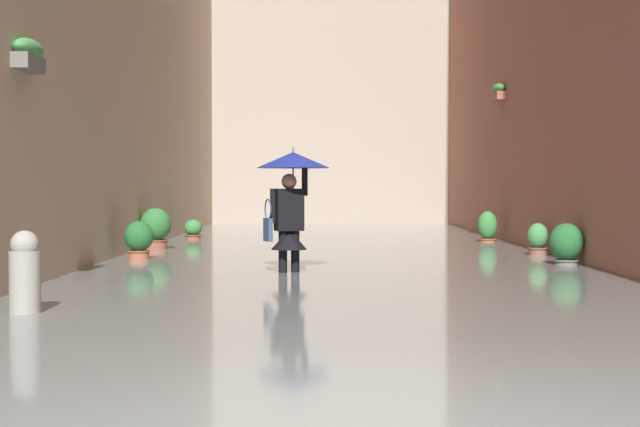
% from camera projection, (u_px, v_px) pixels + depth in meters
% --- Properties ---
extents(ground_plane, '(63.30, 63.30, 0.00)m').
position_uv_depth(ground_plane, '(336.00, 263.00, 17.31)').
color(ground_plane, '#605B56').
extents(flood_water, '(8.25, 31.32, 0.20)m').
position_uv_depth(flood_water, '(336.00, 257.00, 17.31)').
color(flood_water, slate).
rests_on(flood_water, ground_plane).
extents(building_facade_far, '(11.05, 1.80, 12.42)m').
position_uv_depth(building_facade_far, '(330.00, 36.00, 30.68)').
color(building_facade_far, '#A89989').
rests_on(building_facade_far, ground_plane).
extents(person_wading, '(1.03, 1.03, 1.95)m').
position_uv_depth(person_wading, '(291.00, 189.00, 13.23)').
color(person_wading, '#2D2319').
rests_on(person_wading, ground_plane).
extents(potted_plant_mid_right, '(0.59, 0.59, 0.98)m').
position_uv_depth(potted_plant_mid_right, '(156.00, 231.00, 18.06)').
color(potted_plant_mid_right, brown).
rests_on(potted_plant_mid_right, ground_plane).
extents(potted_plant_near_right, '(0.41, 0.41, 0.64)m').
position_uv_depth(potted_plant_near_right, '(193.00, 232.00, 21.55)').
color(potted_plant_near_right, brown).
rests_on(potted_plant_near_right, ground_plane).
extents(potted_plant_mid_left, '(0.42, 0.42, 0.86)m').
position_uv_depth(potted_plant_mid_left, '(488.00, 230.00, 20.48)').
color(potted_plant_mid_left, '#9E563D').
rests_on(potted_plant_mid_left, ground_plane).
extents(potted_plant_far_left, '(0.52, 0.52, 0.84)m').
position_uv_depth(potted_plant_far_left, '(566.00, 247.00, 14.52)').
color(potted_plant_far_left, '#66605B').
rests_on(potted_plant_far_left, ground_plane).
extents(potted_plant_far_right, '(0.47, 0.47, 0.83)m').
position_uv_depth(potted_plant_far_right, '(139.00, 243.00, 15.59)').
color(potted_plant_far_right, '#9E563D').
rests_on(potted_plant_far_right, ground_plane).
extents(potted_plant_near_left, '(0.36, 0.36, 0.76)m').
position_uv_depth(potted_plant_near_left, '(538.00, 244.00, 16.47)').
color(potted_plant_near_left, brown).
rests_on(potted_plant_near_left, ground_plane).
extents(mooring_bollard, '(0.29, 0.29, 0.99)m').
position_uv_depth(mooring_bollard, '(25.00, 283.00, 9.02)').
color(mooring_bollard, gray).
rests_on(mooring_bollard, ground_plane).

